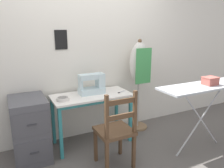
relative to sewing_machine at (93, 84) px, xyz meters
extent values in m
plane|color=#5B5651|center=(-0.04, -0.30, -0.84)|extent=(14.00, 14.00, 0.00)
cube|color=silver|center=(-0.04, 0.27, 0.44)|extent=(10.00, 0.05, 2.55)
cube|color=black|center=(-0.34, 0.24, 0.59)|extent=(0.16, 0.01, 0.25)
cube|color=silver|center=(-0.04, -0.05, -0.14)|extent=(1.06, 0.50, 0.02)
cube|color=teal|center=(-0.04, -0.26, -0.17)|extent=(0.98, 0.03, 0.04)
cube|color=teal|center=(-0.53, -0.26, -0.50)|extent=(0.04, 0.04, 0.68)
cube|color=teal|center=(0.45, -0.26, -0.50)|extent=(0.04, 0.04, 0.68)
cube|color=teal|center=(-0.53, 0.17, -0.50)|extent=(0.04, 0.04, 0.68)
cube|color=teal|center=(0.45, 0.17, -0.50)|extent=(0.04, 0.04, 0.68)
cube|color=silver|center=(-0.02, 0.00, -0.09)|extent=(0.35, 0.18, 0.08)
cube|color=silver|center=(0.11, 0.00, 0.05)|extent=(0.09, 0.15, 0.19)
cube|color=silver|center=(-0.04, 0.00, 0.11)|extent=(0.30, 0.14, 0.07)
cube|color=silver|center=(-0.17, 0.00, 0.01)|extent=(0.04, 0.10, 0.12)
cylinder|color=#B22D2D|center=(0.16, 0.00, 0.05)|extent=(0.02, 0.06, 0.06)
cylinder|color=#99999E|center=(0.11, 0.00, 0.16)|extent=(0.01, 0.01, 0.02)
cylinder|color=silver|center=(-0.45, -0.11, -0.11)|extent=(0.16, 0.16, 0.04)
cylinder|color=gray|center=(-0.45, -0.11, -0.09)|extent=(0.13, 0.13, 0.01)
cube|color=silver|center=(0.40, -0.10, -0.13)|extent=(0.11, 0.07, 0.00)
cube|color=silver|center=(0.40, -0.12, -0.13)|extent=(0.12, 0.04, 0.00)
torus|color=black|center=(0.33, -0.14, -0.13)|extent=(0.03, 0.03, 0.01)
torus|color=black|center=(0.33, -0.13, -0.13)|extent=(0.03, 0.03, 0.01)
cylinder|color=silver|center=(0.20, 0.05, -0.11)|extent=(0.03, 0.03, 0.04)
cylinder|color=beige|center=(0.20, 0.05, -0.09)|extent=(0.04, 0.04, 0.00)
cylinder|color=beige|center=(0.20, 0.05, -0.13)|extent=(0.04, 0.04, 0.00)
cube|color=#513823|center=(0.00, -0.65, -0.40)|extent=(0.40, 0.38, 0.04)
cube|color=#513823|center=(-0.17, -0.49, -0.63)|extent=(0.04, 0.04, 0.41)
cube|color=#513823|center=(0.17, -0.49, -0.63)|extent=(0.04, 0.04, 0.41)
cube|color=#513823|center=(-0.17, -0.81, -0.63)|extent=(0.04, 0.04, 0.41)
cube|color=#513823|center=(0.17, -0.81, -0.63)|extent=(0.04, 0.04, 0.41)
cube|color=#513823|center=(-0.17, -0.81, -0.14)|extent=(0.04, 0.04, 0.48)
cube|color=#513823|center=(0.17, -0.81, -0.14)|extent=(0.04, 0.04, 0.48)
cube|color=#513823|center=(0.00, -0.81, 0.00)|extent=(0.34, 0.02, 0.06)
cube|color=#513823|center=(0.00, -0.81, -0.17)|extent=(0.34, 0.02, 0.06)
cube|color=#4C4C51|center=(-0.86, -0.06, -0.45)|extent=(0.41, 0.56, 0.78)
cube|color=#46464B|center=(-0.86, -0.34, -0.28)|extent=(0.38, 0.01, 0.28)
cube|color=#333338|center=(-0.86, -0.35, -0.28)|extent=(0.10, 0.01, 0.02)
cube|color=#46464B|center=(-0.86, -0.34, -0.62)|extent=(0.38, 0.01, 0.28)
cube|color=#333338|center=(-0.86, -0.35, -0.62)|extent=(0.10, 0.01, 0.02)
cylinder|color=#846647|center=(0.79, 0.07, -0.82)|extent=(0.32, 0.32, 0.03)
cylinder|color=#ADA89E|center=(0.79, 0.07, -0.40)|extent=(0.03, 0.03, 0.81)
ellipsoid|color=beige|center=(0.79, 0.07, 0.23)|extent=(0.31, 0.23, 0.63)
sphere|color=brown|center=(0.79, 0.07, 0.56)|extent=(0.06, 0.06, 0.06)
cube|color=#3D934C|center=(0.79, -0.05, 0.20)|extent=(0.27, 0.01, 0.53)
cube|color=#ADB2B7|center=(1.15, -0.86, 0.04)|extent=(1.24, 0.38, 0.02)
cylinder|color=#B7B7BC|center=(1.15, -0.86, -0.40)|extent=(0.76, 0.02, 0.88)
cylinder|color=#B7B7BC|center=(1.15, -0.86, -0.40)|extent=(0.76, 0.02, 0.88)
cube|color=#AD564C|center=(1.22, -0.88, 0.10)|extent=(0.17, 0.13, 0.09)
cube|color=#BE5F54|center=(1.22, -0.88, 0.15)|extent=(0.18, 0.14, 0.01)
camera|label=1|loc=(-1.05, -2.69, 0.75)|focal=35.00mm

